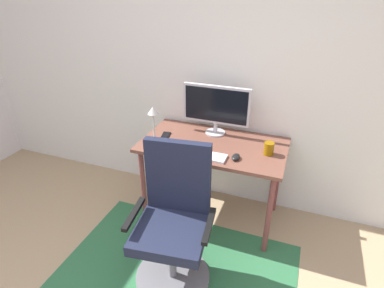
# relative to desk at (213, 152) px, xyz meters

# --- Properties ---
(wall_back) EXTENTS (6.00, 0.10, 2.60)m
(wall_back) POSITION_rel_desk_xyz_m (-0.20, 0.41, 0.62)
(wall_back) COLOR silver
(wall_back) RESTS_ON ground
(area_rug) EXTENTS (1.77, 1.14, 0.01)m
(area_rug) POSITION_rel_desk_xyz_m (-0.05, -0.71, -0.68)
(area_rug) COLOR #2C663E
(area_rug) RESTS_ON ground
(desk) EXTENTS (1.22, 0.68, 0.77)m
(desk) POSITION_rel_desk_xyz_m (0.00, 0.00, 0.00)
(desk) COLOR brown
(desk) RESTS_ON ground
(monitor) EXTENTS (0.59, 0.18, 0.44)m
(monitor) POSITION_rel_desk_xyz_m (-0.04, 0.20, 0.34)
(monitor) COLOR #B2B2B7
(monitor) RESTS_ON desk
(keyboard) EXTENTS (0.43, 0.13, 0.02)m
(keyboard) POSITION_rel_desk_xyz_m (-0.04, -0.24, 0.10)
(keyboard) COLOR white
(keyboard) RESTS_ON desk
(computer_mouse) EXTENTS (0.06, 0.10, 0.03)m
(computer_mouse) POSITION_rel_desk_xyz_m (0.24, -0.19, 0.10)
(computer_mouse) COLOR black
(computer_mouse) RESTS_ON desk
(coffee_cup) EXTENTS (0.08, 0.08, 0.10)m
(coffee_cup) POSITION_rel_desk_xyz_m (0.46, -0.02, 0.14)
(coffee_cup) COLOR #825607
(coffee_cup) RESTS_ON desk
(cell_phone) EXTENTS (0.10, 0.15, 0.01)m
(cell_phone) POSITION_rel_desk_xyz_m (-0.44, -0.01, 0.09)
(cell_phone) COLOR black
(cell_phone) RESTS_ON desk
(desk_lamp) EXTENTS (0.11, 0.11, 0.36)m
(desk_lamp) POSITION_rel_desk_xyz_m (-0.43, -0.23, 0.31)
(desk_lamp) COLOR black
(desk_lamp) RESTS_ON desk
(office_chair) EXTENTS (0.60, 0.55, 1.07)m
(office_chair) POSITION_rel_desk_xyz_m (-0.05, -0.74, -0.25)
(office_chair) COLOR slate
(office_chair) RESTS_ON ground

